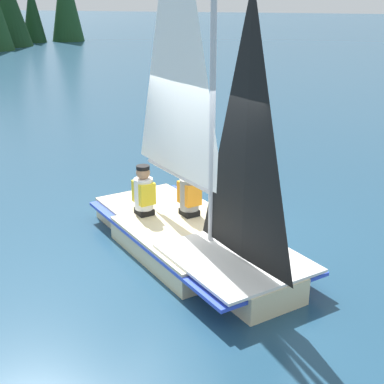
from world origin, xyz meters
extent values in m
plane|color=navy|center=(0.00, 0.00, 0.00)|extent=(260.00, 260.00, 0.00)
cube|color=beige|center=(0.00, 0.00, 0.18)|extent=(2.66, 2.77, 0.36)
cube|color=beige|center=(-0.94, -1.26, 0.18)|extent=(1.29, 1.29, 0.36)
cube|color=beige|center=(0.94, 1.26, 0.18)|extent=(1.69, 1.59, 0.36)
cube|color=blue|center=(0.00, 0.00, 0.29)|extent=(3.71, 4.17, 0.05)
cube|color=silver|center=(-0.66, -0.89, 0.38)|extent=(2.31, 2.37, 0.04)
cylinder|color=#B7B7BC|center=(-0.30, -0.40, 2.88)|extent=(0.08, 0.08, 5.04)
cylinder|color=#B7B7BC|center=(0.24, 0.33, 1.10)|extent=(1.15, 1.50, 0.07)
pyramid|color=white|center=(0.24, 0.33, 3.21)|extent=(1.07, 1.41, 4.14)
pyramid|color=black|center=(-0.75, -1.01, 2.15)|extent=(0.85, 1.12, 3.38)
cube|color=black|center=(1.25, 1.68, 0.13)|extent=(0.07, 0.08, 0.25)
cube|color=black|center=(0.53, 0.25, 0.23)|extent=(0.36, 0.37, 0.45)
cylinder|color=gray|center=(0.53, 0.25, 0.71)|extent=(0.42, 0.42, 0.50)
cube|color=orange|center=(0.53, 0.25, 0.73)|extent=(0.41, 0.43, 0.35)
sphere|color=tan|center=(0.53, 0.25, 1.05)|extent=(0.22, 0.22, 0.22)
cylinder|color=white|center=(0.53, 0.25, 1.14)|extent=(0.29, 0.29, 0.06)
cube|color=black|center=(0.30, 0.94, 0.23)|extent=(0.36, 0.37, 0.45)
cylinder|color=white|center=(0.30, 0.94, 0.71)|extent=(0.42, 0.42, 0.50)
cube|color=yellow|center=(0.30, 0.94, 0.73)|extent=(0.41, 0.43, 0.35)
sphere|color=#A87A56|center=(0.30, 0.94, 1.05)|extent=(0.22, 0.22, 0.22)
cylinder|color=black|center=(0.30, 0.94, 1.14)|extent=(0.29, 0.29, 0.06)
cone|color=#143319|center=(28.25, 26.48, 3.29)|extent=(3.67, 3.67, 6.57)
cone|color=#143319|center=(29.34, 27.50, 2.44)|extent=(2.71, 2.71, 4.88)
cone|color=#143319|center=(32.20, 27.00, 2.48)|extent=(1.98, 1.98, 4.95)
camera|label=1|loc=(-6.78, -2.66, 3.62)|focal=50.00mm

